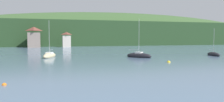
{
  "coord_description": "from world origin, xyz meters",
  "views": [
    {
      "loc": [
        -8.11,
        22.96,
        4.18
      ],
      "look_at": [
        0.0,
        51.08,
        2.41
      ],
      "focal_mm": 36.36,
      "sensor_mm": 36.0,
      "label": 1
    }
  ],
  "objects_px": {
    "sailboat_far_0": "(139,56)",
    "mooring_buoy_mid": "(169,62)",
    "sailboat_far_6": "(49,56)",
    "shore_building_central": "(67,40)",
    "shore_building_westcentral": "(34,37)",
    "mooring_buoy_near": "(4,85)",
    "sailboat_far_3": "(213,55)"
  },
  "relations": [
    {
      "from": "shore_building_westcentral",
      "to": "sailboat_far_6",
      "type": "xyz_separation_m",
      "value": [
        5.49,
        -50.36,
        -3.79
      ]
    },
    {
      "from": "mooring_buoy_near",
      "to": "sailboat_far_0",
      "type": "bearing_deg",
      "value": 45.04
    },
    {
      "from": "sailboat_far_6",
      "to": "mooring_buoy_mid",
      "type": "distance_m",
      "value": 24.3
    },
    {
      "from": "shore_building_westcentral",
      "to": "sailboat_far_3",
      "type": "xyz_separation_m",
      "value": [
        41.47,
        -56.0,
        -3.87
      ]
    },
    {
      "from": "sailboat_far_0",
      "to": "sailboat_far_6",
      "type": "distance_m",
      "value": 18.57
    },
    {
      "from": "sailboat_far_0",
      "to": "mooring_buoy_near",
      "type": "xyz_separation_m",
      "value": [
        -21.96,
        -21.99,
        -0.35
      ]
    },
    {
      "from": "sailboat_far_3",
      "to": "sailboat_far_6",
      "type": "height_order",
      "value": "sailboat_far_6"
    },
    {
      "from": "shore_building_central",
      "to": "mooring_buoy_mid",
      "type": "distance_m",
      "value": 65.35
    },
    {
      "from": "shore_building_westcentral",
      "to": "mooring_buoy_near",
      "type": "xyz_separation_m",
      "value": [
        1.35,
        -77.56,
        -4.13
      ]
    },
    {
      "from": "shore_building_central",
      "to": "sailboat_far_3",
      "type": "distance_m",
      "value": 61.8
    },
    {
      "from": "shore_building_westcentral",
      "to": "shore_building_central",
      "type": "distance_m",
      "value": 13.19
    },
    {
      "from": "sailboat_far_6",
      "to": "mooring_buoy_near",
      "type": "distance_m",
      "value": 27.52
    },
    {
      "from": "sailboat_far_3",
      "to": "sailboat_far_6",
      "type": "xyz_separation_m",
      "value": [
        -35.98,
        5.64,
        0.09
      ]
    },
    {
      "from": "shore_building_central",
      "to": "mooring_buoy_near",
      "type": "distance_m",
      "value": 77.35
    },
    {
      "from": "sailboat_far_6",
      "to": "mooring_buoy_mid",
      "type": "xyz_separation_m",
      "value": [
        19.05,
        -15.08,
        -0.35
      ]
    },
    {
      "from": "shore_building_central",
      "to": "mooring_buoy_mid",
      "type": "height_order",
      "value": "shore_building_central"
    },
    {
      "from": "mooring_buoy_near",
      "to": "sailboat_far_6",
      "type": "bearing_deg",
      "value": 81.34
    },
    {
      "from": "sailboat_far_6",
      "to": "shore_building_westcentral",
      "type": "bearing_deg",
      "value": -152.13
    },
    {
      "from": "shore_building_central",
      "to": "mooring_buoy_mid",
      "type": "xyz_separation_m",
      "value": [
        11.45,
        -64.26,
        -3.1
      ]
    },
    {
      "from": "shore_building_westcentral",
      "to": "mooring_buoy_mid",
      "type": "distance_m",
      "value": 70.01
    },
    {
      "from": "shore_building_central",
      "to": "mooring_buoy_near",
      "type": "bearing_deg",
      "value": -98.74
    },
    {
      "from": "sailboat_far_0",
      "to": "mooring_buoy_mid",
      "type": "distance_m",
      "value": 9.95
    },
    {
      "from": "mooring_buoy_near",
      "to": "sailboat_far_3",
      "type": "bearing_deg",
      "value": 28.26
    },
    {
      "from": "shore_building_westcentral",
      "to": "sailboat_far_6",
      "type": "bearing_deg",
      "value": -83.77
    },
    {
      "from": "sailboat_far_3",
      "to": "mooring_buoy_mid",
      "type": "height_order",
      "value": "sailboat_far_3"
    },
    {
      "from": "sailboat_far_0",
      "to": "mooring_buoy_near",
      "type": "relative_size",
      "value": 20.69
    },
    {
      "from": "sailboat_far_0",
      "to": "mooring_buoy_near",
      "type": "bearing_deg",
      "value": -85.71
    },
    {
      "from": "sailboat_far_6",
      "to": "mooring_buoy_mid",
      "type": "height_order",
      "value": "sailboat_far_6"
    },
    {
      "from": "shore_building_westcentral",
      "to": "sailboat_far_0",
      "type": "xyz_separation_m",
      "value": [
        23.31,
        -55.57,
        -3.78
      ]
    },
    {
      "from": "mooring_buoy_near",
      "to": "mooring_buoy_mid",
      "type": "distance_m",
      "value": 26.17
    },
    {
      "from": "shore_building_central",
      "to": "sailboat_far_6",
      "type": "relative_size",
      "value": 0.79
    },
    {
      "from": "sailboat_far_0",
      "to": "shore_building_central",
      "type": "bearing_deg",
      "value": 149.88
    }
  ]
}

